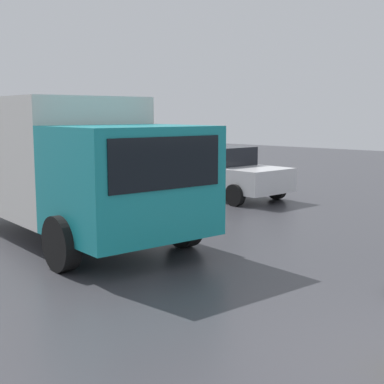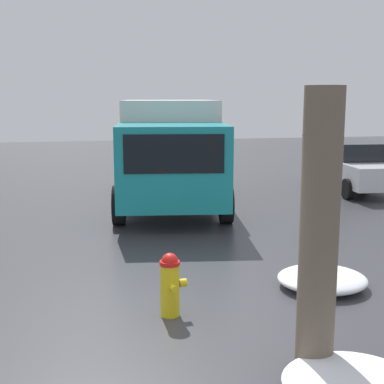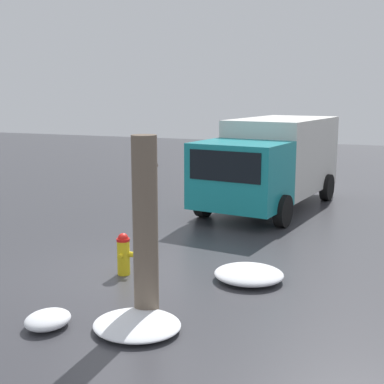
% 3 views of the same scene
% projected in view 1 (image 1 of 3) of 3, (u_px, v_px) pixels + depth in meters
% --- Properties ---
extents(delivery_truck, '(6.82, 3.46, 2.81)m').
position_uv_depth(delivery_truck, '(67.00, 161.00, 10.84)').
color(delivery_truck, teal).
rests_on(delivery_truck, ground_plane).
extents(parked_car, '(4.55, 2.28, 1.51)m').
position_uv_depth(parked_car, '(218.00, 171.00, 16.14)').
color(parked_car, silver).
rests_on(parked_car, ground_plane).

